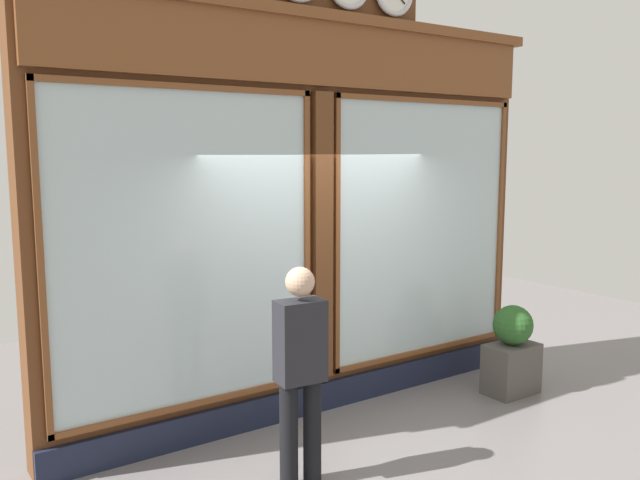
# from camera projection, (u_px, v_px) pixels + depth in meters

# --- Properties ---
(shop_facade) EXTENTS (5.38, 0.42, 4.39)m
(shop_facade) POSITION_uv_depth(u_px,v_px,m) (313.00, 212.00, 6.30)
(shop_facade) COLOR #5B3319
(shop_facade) RESTS_ON ground_plane
(pedestrian) EXTENTS (0.38, 0.25, 1.69)m
(pedestrian) POSITION_uv_depth(u_px,v_px,m) (300.00, 367.00, 4.90)
(pedestrian) COLOR black
(pedestrian) RESTS_ON ground_plane
(planter_box) EXTENTS (0.56, 0.36, 0.53)m
(planter_box) POSITION_uv_depth(u_px,v_px,m) (511.00, 369.00, 6.87)
(planter_box) COLOR #4C4742
(planter_box) RESTS_ON ground_plane
(planter_shrub) EXTENTS (0.41, 0.41, 0.41)m
(planter_shrub) POSITION_uv_depth(u_px,v_px,m) (513.00, 325.00, 6.80)
(planter_shrub) COLOR #285623
(planter_shrub) RESTS_ON planter_box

